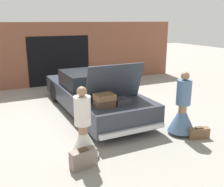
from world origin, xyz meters
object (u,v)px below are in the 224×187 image
(person_left, at_px, (83,134))
(car, at_px, (93,93))
(suitcase_beside_left_person, at_px, (83,159))
(person_right, at_px, (182,113))
(suitcase_beside_right_person, at_px, (199,133))

(person_left, bearing_deg, car, 154.20)
(car, relative_size, suitcase_beside_left_person, 9.09)
(person_right, distance_m, suitcase_beside_right_person, 0.65)
(person_right, bearing_deg, car, 14.42)
(car, distance_m, person_left, 3.12)
(person_left, bearing_deg, suitcase_beside_left_person, -20.66)
(car, xyz_separation_m, suitcase_beside_left_person, (-1.50, -3.17, -0.38))
(car, relative_size, suitcase_beside_right_person, 9.29)
(person_right, relative_size, suitcase_beside_right_person, 2.98)
(person_left, relative_size, suitcase_beside_left_person, 2.81)
(car, distance_m, suitcase_beside_left_person, 3.52)
(car, height_order, person_right, car)
(person_left, distance_m, suitcase_beside_right_person, 2.99)
(person_left, xyz_separation_m, person_right, (2.73, 0.07, 0.02))
(person_right, xyz_separation_m, suitcase_beside_left_person, (-2.87, -0.43, -0.39))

